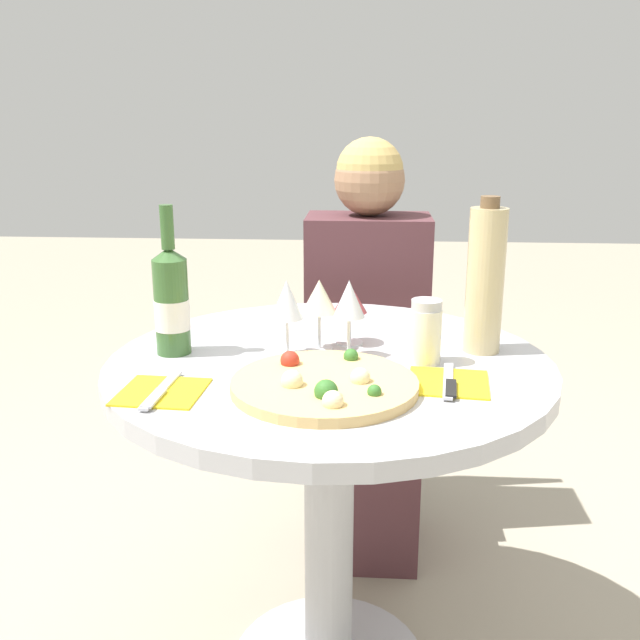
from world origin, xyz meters
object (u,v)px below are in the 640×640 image
Objects in this scene: dining_table at (329,436)px; seated_diner at (366,363)px; wine_bottle at (171,301)px; pizza_large at (323,384)px; tall_carafe at (485,280)px; chair_behind_diner at (366,375)px.

dining_table is 0.77× the size of seated_diner.
wine_bottle reaches higher than dining_table.
dining_table is at bearing 89.48° from pizza_large.
pizza_large is (-0.00, -0.18, 0.19)m from dining_table.
pizza_large is at bearing 84.32° from seated_diner.
chair_behind_diner is at bearing 109.86° from tall_carafe.
seated_diner reaches higher than chair_behind_diner.
wine_bottle is at bearing 176.41° from dining_table.
seated_diner reaches higher than pizza_large.
seated_diner is 0.70m from tall_carafe.
dining_table is 2.80× the size of tall_carafe.
dining_table is 0.62m from seated_diner.
seated_diner is 0.80m from wine_bottle.
pizza_large is 1.10× the size of wine_bottle.
seated_diner is 3.47× the size of pizza_large.
wine_bottle reaches higher than pizza_large.
wine_bottle is (-0.41, -0.74, 0.43)m from chair_behind_diner.
tall_carafe is (0.66, 0.06, 0.04)m from wine_bottle.
seated_diner is at bearing 84.32° from pizza_large.
chair_behind_diner is at bearing 60.90° from wine_bottle.
tall_carafe is at bearing 109.86° from chair_behind_diner.
seated_diner reaches higher than tall_carafe.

